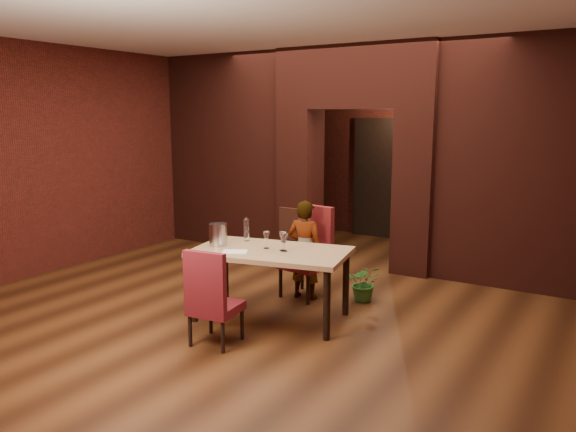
{
  "coord_description": "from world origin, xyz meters",
  "views": [
    {
      "loc": [
        3.52,
        -5.57,
        2.23
      ],
      "look_at": [
        0.06,
        0.0,
        1.04
      ],
      "focal_mm": 35.0,
      "sensor_mm": 36.0,
      "label": 1
    }
  ],
  "objects_px": {
    "dining_table": "(271,284)",
    "wine_glass_a": "(266,240)",
    "chair_near": "(216,296)",
    "person_seated": "(305,250)",
    "wine_bucket": "(218,235)",
    "water_bottle": "(246,229)",
    "potted_plant": "(365,283)",
    "wine_glass_b": "(283,241)",
    "chair_far": "(305,253)",
    "wine_glass_c": "(284,242)"
  },
  "relations": [
    {
      "from": "wine_bucket",
      "to": "potted_plant",
      "type": "height_order",
      "value": "wine_bucket"
    },
    {
      "from": "dining_table",
      "to": "wine_glass_a",
      "type": "xyz_separation_m",
      "value": [
        -0.07,
        0.02,
        0.48
      ]
    },
    {
      "from": "wine_glass_b",
      "to": "wine_glass_c",
      "type": "bearing_deg",
      "value": -28.89
    },
    {
      "from": "person_seated",
      "to": "wine_glass_b",
      "type": "relative_size",
      "value": 5.92
    },
    {
      "from": "dining_table",
      "to": "chair_far",
      "type": "relative_size",
      "value": 1.49
    },
    {
      "from": "dining_table",
      "to": "person_seated",
      "type": "bearing_deg",
      "value": 80.63
    },
    {
      "from": "wine_glass_c",
      "to": "potted_plant",
      "type": "relative_size",
      "value": 0.44
    },
    {
      "from": "dining_table",
      "to": "wine_glass_a",
      "type": "bearing_deg",
      "value": 153.97
    },
    {
      "from": "chair_far",
      "to": "dining_table",
      "type": "bearing_deg",
      "value": -78.07
    },
    {
      "from": "chair_near",
      "to": "person_seated",
      "type": "distance_m",
      "value": 1.66
    },
    {
      "from": "person_seated",
      "to": "dining_table",
      "type": "bearing_deg",
      "value": 86.08
    },
    {
      "from": "person_seated",
      "to": "potted_plant",
      "type": "bearing_deg",
      "value": -164.37
    },
    {
      "from": "chair_near",
      "to": "wine_glass_c",
      "type": "relative_size",
      "value": 4.76
    },
    {
      "from": "water_bottle",
      "to": "potted_plant",
      "type": "xyz_separation_m",
      "value": [
        1.13,
        0.86,
        -0.69
      ]
    },
    {
      "from": "wine_glass_b",
      "to": "wine_bucket",
      "type": "height_order",
      "value": "wine_bucket"
    },
    {
      "from": "chair_near",
      "to": "wine_glass_b",
      "type": "height_order",
      "value": "wine_glass_b"
    },
    {
      "from": "wine_glass_c",
      "to": "water_bottle",
      "type": "bearing_deg",
      "value": 162.66
    },
    {
      "from": "chair_far",
      "to": "person_seated",
      "type": "xyz_separation_m",
      "value": [
        0.02,
        -0.05,
        0.05
      ]
    },
    {
      "from": "chair_near",
      "to": "wine_bucket",
      "type": "distance_m",
      "value": 0.99
    },
    {
      "from": "chair_far",
      "to": "wine_bucket",
      "type": "distance_m",
      "value": 1.18
    },
    {
      "from": "person_seated",
      "to": "wine_glass_a",
      "type": "distance_m",
      "value": 0.83
    },
    {
      "from": "person_seated",
      "to": "wine_bucket",
      "type": "distance_m",
      "value": 1.14
    },
    {
      "from": "wine_glass_a",
      "to": "potted_plant",
      "type": "relative_size",
      "value": 0.41
    },
    {
      "from": "person_seated",
      "to": "chair_near",
      "type": "bearing_deg",
      "value": 82.1
    },
    {
      "from": "wine_glass_a",
      "to": "wine_glass_c",
      "type": "relative_size",
      "value": 0.93
    },
    {
      "from": "wine_glass_a",
      "to": "wine_glass_b",
      "type": "bearing_deg",
      "value": 3.07
    },
    {
      "from": "wine_glass_c",
      "to": "wine_bucket",
      "type": "xyz_separation_m",
      "value": [
        -0.78,
        -0.15,
        0.02
      ]
    },
    {
      "from": "wine_glass_a",
      "to": "wine_glass_b",
      "type": "relative_size",
      "value": 0.92
    },
    {
      "from": "wine_glass_a",
      "to": "wine_glass_b",
      "type": "distance_m",
      "value": 0.21
    },
    {
      "from": "wine_glass_c",
      "to": "dining_table",
      "type": "bearing_deg",
      "value": -175.91
    },
    {
      "from": "person_seated",
      "to": "wine_bucket",
      "type": "height_order",
      "value": "person_seated"
    },
    {
      "from": "wine_bucket",
      "to": "water_bottle",
      "type": "bearing_deg",
      "value": 69.89
    },
    {
      "from": "dining_table",
      "to": "wine_bucket",
      "type": "distance_m",
      "value": 0.81
    },
    {
      "from": "chair_near",
      "to": "potted_plant",
      "type": "distance_m",
      "value": 2.07
    },
    {
      "from": "wine_glass_a",
      "to": "water_bottle",
      "type": "relative_size",
      "value": 0.69
    },
    {
      "from": "chair_near",
      "to": "wine_bucket",
      "type": "height_order",
      "value": "wine_bucket"
    },
    {
      "from": "chair_far",
      "to": "wine_glass_b",
      "type": "xyz_separation_m",
      "value": [
        0.19,
        -0.81,
        0.32
      ]
    },
    {
      "from": "chair_far",
      "to": "person_seated",
      "type": "relative_size",
      "value": 0.92
    },
    {
      "from": "dining_table",
      "to": "chair_near",
      "type": "xyz_separation_m",
      "value": [
        -0.08,
        -0.86,
        0.09
      ]
    },
    {
      "from": "wine_glass_a",
      "to": "water_bottle",
      "type": "bearing_deg",
      "value": 154.51
    },
    {
      "from": "person_seated",
      "to": "potted_plant",
      "type": "xyz_separation_m",
      "value": [
        0.68,
        0.27,
        -0.38
      ]
    },
    {
      "from": "chair_near",
      "to": "potted_plant",
      "type": "xyz_separation_m",
      "value": [
        0.72,
        1.93,
        -0.25
      ]
    },
    {
      "from": "wine_glass_a",
      "to": "chair_far",
      "type": "bearing_deg",
      "value": 89.03
    },
    {
      "from": "chair_far",
      "to": "person_seated",
      "type": "distance_m",
      "value": 0.07
    },
    {
      "from": "dining_table",
      "to": "potted_plant",
      "type": "distance_m",
      "value": 1.26
    },
    {
      "from": "wine_bucket",
      "to": "water_bottle",
      "type": "height_order",
      "value": "water_bottle"
    },
    {
      "from": "water_bottle",
      "to": "person_seated",
      "type": "bearing_deg",
      "value": 52.52
    },
    {
      "from": "wine_bucket",
      "to": "water_bottle",
      "type": "distance_m",
      "value": 0.38
    },
    {
      "from": "person_seated",
      "to": "wine_glass_b",
      "type": "bearing_deg",
      "value": 95.98
    },
    {
      "from": "dining_table",
      "to": "wine_glass_b",
      "type": "distance_m",
      "value": 0.51
    }
  ]
}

